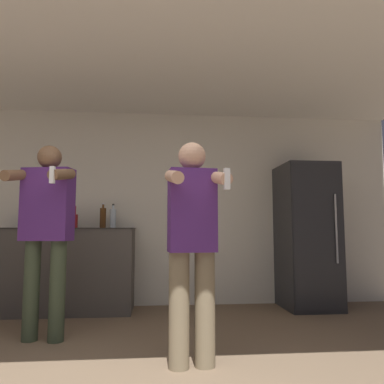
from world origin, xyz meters
TOP-DOWN VIEW (x-y plane):
  - wall_back at (0.00, 3.17)m, footprint 7.00×0.06m
  - ceiling_slab at (0.00, 1.57)m, footprint 7.00×3.66m
  - refrigerator at (2.18, 2.78)m, footprint 0.64×0.75m
  - counter at (-0.81, 2.83)m, footprint 1.65×0.65m
  - bottle_clear_vodka at (-0.74, 2.91)m, footprint 0.09×0.09m
  - bottle_green_wine at (-0.39, 2.91)m, footprint 0.08×0.08m
  - bottle_amber_bourbon at (-0.27, 2.91)m, footprint 0.08×0.08m
  - person_woman_foreground at (0.54, 0.89)m, footprint 0.45×0.51m
  - person_man_side at (-0.71, 1.65)m, footprint 0.57×0.55m

SIDE VIEW (x-z plane):
  - counter at x=-0.81m, z-range 0.00..1.00m
  - person_woman_foreground at x=0.54m, z-range 0.08..1.70m
  - refrigerator at x=2.18m, z-range 0.00..1.81m
  - person_man_side at x=-0.71m, z-range 0.14..1.89m
  - bottle_clear_vodka at x=-0.74m, z-range 0.96..1.24m
  - bottle_amber_bourbon at x=-0.27m, z-range 0.97..1.28m
  - bottle_green_wine at x=-0.39m, z-range 0.97..1.29m
  - wall_back at x=0.00m, z-range 0.00..2.55m
  - ceiling_slab at x=0.00m, z-range 2.55..2.60m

